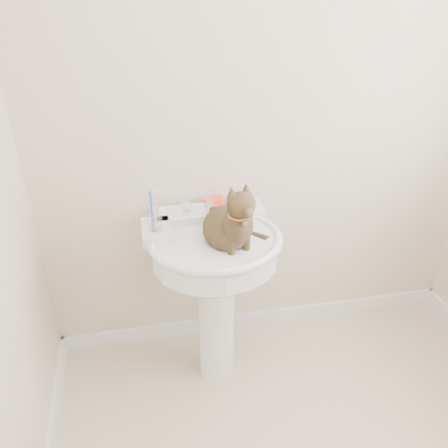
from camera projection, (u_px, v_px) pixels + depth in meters
wall_back at (268, 114)px, 2.15m from camera, size 2.20×0.00×2.50m
baseboard_back at (258, 318)px, 2.75m from camera, size 2.20×0.02×0.09m
pedestal_sink at (215, 264)px, 2.15m from camera, size 0.61×0.60×0.84m
faucet at (209, 206)px, 2.16m from camera, size 0.28×0.12×0.14m
soap_bar at (215, 201)px, 2.26m from camera, size 0.10×0.08×0.03m
toothbrush_cup at (155, 220)px, 2.03m from camera, size 0.07×0.07×0.19m
cat at (230, 225)px, 2.00m from camera, size 0.23×0.29×0.42m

